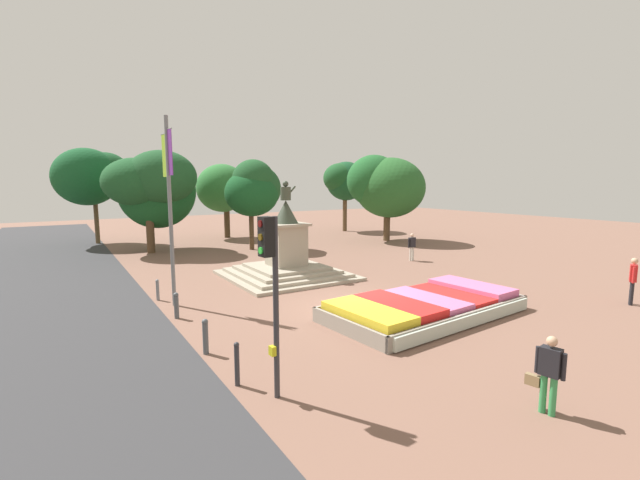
% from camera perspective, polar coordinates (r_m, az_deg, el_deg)
% --- Properties ---
extents(ground_plane, '(93.24, 93.24, 0.00)m').
position_cam_1_polar(ground_plane, '(15.80, 4.51, -8.95)').
color(ground_plane, brown).
extents(street_asphalt_strip, '(7.49, 81.58, 0.01)m').
position_cam_1_polar(street_asphalt_strip, '(12.98, -34.18, -14.04)').
color(street_asphalt_strip, '#333335').
rests_on(street_asphalt_strip, ground_plane).
extents(flower_planter, '(7.26, 4.03, 0.71)m').
position_cam_1_polar(flower_planter, '(15.19, 13.90, -8.59)').
color(flower_planter, '#38281C').
rests_on(flower_planter, ground_plane).
extents(statue_monument, '(5.49, 5.49, 4.58)m').
position_cam_1_polar(statue_monument, '(20.58, -4.51, -2.49)').
color(statue_monument, gray).
rests_on(statue_monument, ground_plane).
extents(traffic_light_near_crossing, '(0.41, 0.30, 3.85)m').
position_cam_1_polar(traffic_light_near_crossing, '(8.74, -6.53, -4.77)').
color(traffic_light_near_crossing, '#2D2D33').
rests_on(traffic_light_near_crossing, ground_plane).
extents(banner_pole, '(0.17, 1.08, 6.84)m').
position_cam_1_polar(banner_pole, '(16.29, -19.39, 4.62)').
color(banner_pole, slate).
rests_on(banner_pole, ground_plane).
extents(pedestrian_with_handbag, '(0.28, 0.72, 1.59)m').
position_cam_1_polar(pedestrian_with_handbag, '(9.76, 28.18, -15.10)').
color(pedestrian_with_handbag, '#338C4C').
rests_on(pedestrian_with_handbag, ground_plane).
extents(pedestrian_near_planter, '(0.53, 0.36, 1.77)m').
position_cam_1_polar(pedestrian_near_planter, '(19.61, 36.26, -4.06)').
color(pedestrian_near_planter, black).
rests_on(pedestrian_near_planter, ground_plane).
extents(pedestrian_crossing_plaza, '(0.57, 0.23, 1.60)m').
position_cam_1_polar(pedestrian_crossing_plaza, '(25.26, 12.16, -0.67)').
color(pedestrian_crossing_plaza, beige).
rests_on(pedestrian_crossing_plaza, ground_plane).
extents(kerb_bollard_south, '(0.13, 0.13, 1.01)m').
position_cam_1_polar(kerb_bollard_south, '(10.07, -11.02, -15.79)').
color(kerb_bollard_south, '#2D2D33').
rests_on(kerb_bollard_south, ground_plane).
extents(kerb_bollard_mid_a, '(0.16, 0.16, 0.96)m').
position_cam_1_polar(kerb_bollard_mid_a, '(11.95, -15.03, -12.19)').
color(kerb_bollard_mid_a, '#4C5156').
rests_on(kerb_bollard_mid_a, ground_plane).
extents(kerb_bollard_mid_b, '(0.17, 0.17, 0.89)m').
position_cam_1_polar(kerb_bollard_mid_b, '(15.19, -18.61, -8.17)').
color(kerb_bollard_mid_b, '#4C5156').
rests_on(kerb_bollard_mid_b, ground_plane).
extents(kerb_bollard_north, '(0.13, 0.13, 0.83)m').
position_cam_1_polar(kerb_bollard_north, '(17.69, -20.84, -6.16)').
color(kerb_bollard_north, slate).
rests_on(kerb_bollard_north, ground_plane).
extents(park_tree_far_left, '(3.91, 3.76, 6.02)m').
position_cam_1_polar(park_tree_far_left, '(29.03, -8.82, 6.80)').
color(park_tree_far_left, '#4C3823').
rests_on(park_tree_far_left, ground_plane).
extents(park_tree_behind_statue, '(5.95, 5.66, 6.54)m').
position_cam_1_polar(park_tree_behind_statue, '(29.88, -21.32, 6.76)').
color(park_tree_behind_statue, '#4C3823').
rests_on(park_tree_behind_statue, ground_plane).
extents(park_tree_far_right, '(4.36, 3.61, 6.39)m').
position_cam_1_polar(park_tree_far_right, '(39.72, 3.42, 7.91)').
color(park_tree_far_right, brown).
rests_on(park_tree_far_right, ground_plane).
extents(park_tree_street_side, '(5.62, 5.60, 6.59)m').
position_cam_1_polar(park_tree_street_side, '(33.24, 8.59, 7.20)').
color(park_tree_street_side, brown).
rests_on(park_tree_street_side, ground_plane).
extents(park_tree_mid_canopy, '(5.20, 5.10, 6.92)m').
position_cam_1_polar(park_tree_mid_canopy, '(35.27, -28.31, 7.44)').
color(park_tree_mid_canopy, brown).
rests_on(park_tree_mid_canopy, ground_plane).
extents(park_tree_distant, '(4.62, 4.07, 5.97)m').
position_cam_1_polar(park_tree_distant, '(35.45, -12.51, 6.63)').
color(park_tree_distant, '#4C3823').
rests_on(park_tree_distant, ground_plane).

